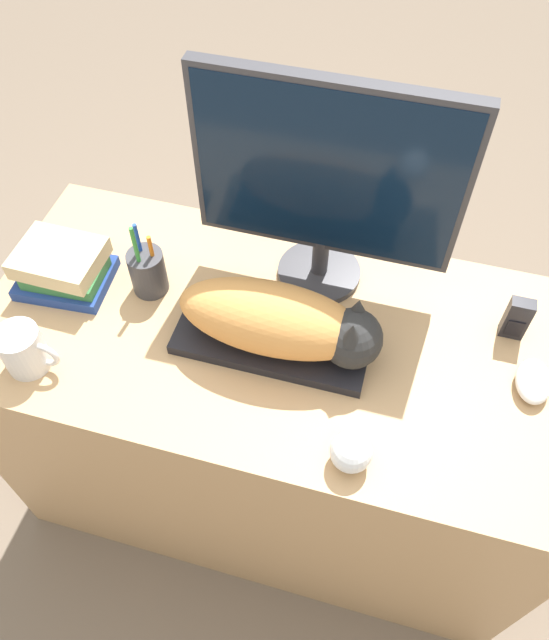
{
  "coord_description": "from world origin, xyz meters",
  "views": [
    {
      "loc": [
        0.2,
        -0.43,
        1.8
      ],
      "look_at": [
        0.0,
        0.3,
        0.8
      ],
      "focal_mm": 35.0,
      "sensor_mm": 36.0,
      "label": 1
    }
  ],
  "objects": [
    {
      "name": "phone",
      "position": [
        0.47,
        0.44,
        0.79
      ],
      "size": [
        0.05,
        0.03,
        0.1
      ],
      "color": "black",
      "rests_on": "desk"
    },
    {
      "name": "computer_mouse",
      "position": [
        0.52,
        0.32,
        0.76
      ],
      "size": [
        0.07,
        0.11,
        0.04
      ],
      "color": "silver",
      "rests_on": "desk"
    },
    {
      "name": "ground_plane",
      "position": [
        0.0,
        0.0,
        0.0
      ],
      "size": [
        12.0,
        12.0,
        0.0
      ],
      "primitive_type": "plane",
      "color": "#6B5B4C"
    },
    {
      "name": "coffee_mug",
      "position": [
        -0.46,
        0.11,
        0.79
      ],
      "size": [
        0.12,
        0.09,
        0.1
      ],
      "color": "silver",
      "rests_on": "desk"
    },
    {
      "name": "baseball",
      "position": [
        0.21,
        0.07,
        0.78
      ],
      "size": [
        0.08,
        0.08,
        0.08
      ],
      "color": "silver",
      "rests_on": "desk"
    },
    {
      "name": "book_stack",
      "position": [
        -0.48,
        0.32,
        0.79
      ],
      "size": [
        0.2,
        0.17,
        0.1
      ],
      "color": "navy",
      "rests_on": "desk"
    },
    {
      "name": "monitor",
      "position": [
        0.05,
        0.49,
        1.02
      ],
      "size": [
        0.53,
        0.19,
        0.49
      ],
      "color": "#333338",
      "rests_on": "desk"
    },
    {
      "name": "keyboard",
      "position": [
        0.0,
        0.28,
        0.75
      ],
      "size": [
        0.4,
        0.15,
        0.02
      ],
      "color": "black",
      "rests_on": "desk"
    },
    {
      "name": "pen_cup",
      "position": [
        -0.3,
        0.36,
        0.8
      ],
      "size": [
        0.08,
        0.08,
        0.2
      ],
      "color": "#38383D",
      "rests_on": "desk"
    },
    {
      "name": "cat",
      "position": [
        0.03,
        0.28,
        0.84
      ],
      "size": [
        0.41,
        0.15,
        0.14
      ],
      "color": "#D18C47",
      "rests_on": "keyboard"
    },
    {
      "name": "desk",
      "position": [
        0.0,
        0.31,
        0.37
      ],
      "size": [
        1.27,
        0.63,
        0.74
      ],
      "color": "tan",
      "rests_on": "ground_plane"
    }
  ]
}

